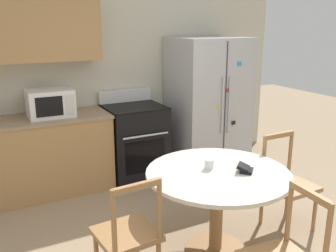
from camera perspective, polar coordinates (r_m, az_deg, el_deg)
The scene contains 10 objects.
back_wall at distance 4.70m, azimuth -13.61°, elevation 9.29°, with size 5.20×0.44×2.60m.
kitchen_counter at distance 4.49m, azimuth -22.30°, elevation -4.78°, with size 2.13×0.64×0.90m.
refrigerator at distance 5.09m, azimuth 6.08°, elevation 3.51°, with size 0.96×0.81×1.73m.
oven_range at distance 4.77m, azimuth -5.09°, elevation -2.23°, with size 0.70×0.68×1.08m.
microwave at distance 4.37m, azimuth -17.50°, elevation 3.36°, with size 0.49×0.38×0.30m.
dining_table at distance 3.17m, azimuth 7.53°, elevation -9.31°, with size 1.19×1.19×0.74m.
dining_chair_right at distance 3.77m, azimuth 17.75°, elevation -8.47°, with size 0.43×0.43×0.90m.
dining_chair_left at distance 2.83m, azimuth -6.13°, elevation -16.24°, with size 0.45×0.45×0.90m.
candle_glass at distance 3.15m, azimuth 6.27°, elevation -5.87°, with size 0.08×0.08×0.08m.
wallet at distance 3.13m, azimuth 11.64°, elevation -6.41°, with size 0.17×0.17×0.07m.
Camera 1 is at (-1.45, -1.94, 1.92)m, focal length 40.00 mm.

